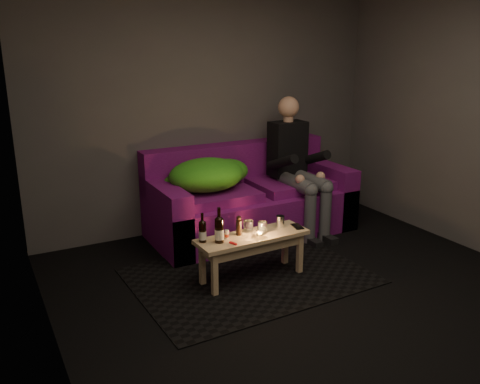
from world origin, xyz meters
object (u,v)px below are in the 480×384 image
object	(u,v)px
sofa	(249,202)
steel_cup	(280,221)
person	(296,163)
coffee_table	(252,243)
beer_bottle_a	(203,231)
beer_bottle_b	(219,230)

from	to	relation	value
sofa	steel_cup	bearing A→B (deg)	-103.06
person	steel_cup	size ratio (longest dim) A/B	13.91
coffee_table	steel_cup	size ratio (longest dim) A/B	9.74
beer_bottle_a	beer_bottle_b	size ratio (longest dim) A/B	0.84
coffee_table	beer_bottle_a	xyz separation A→B (m)	(-0.44, 0.06, 0.17)
person	steel_cup	world-z (taller)	person
beer_bottle_a	sofa	bearing A→B (deg)	44.85
person	steel_cup	bearing A→B (deg)	-131.43
sofa	coffee_table	xyz separation A→B (m)	(-0.55, -1.05, -0.00)
sofa	beer_bottle_a	world-z (taller)	sofa
sofa	beer_bottle_b	world-z (taller)	sofa
beer_bottle_b	coffee_table	bearing A→B (deg)	2.53
beer_bottle_b	beer_bottle_a	bearing A→B (deg)	148.26
sofa	coffee_table	bearing A→B (deg)	-117.68
person	beer_bottle_a	world-z (taller)	person
sofa	steel_cup	world-z (taller)	sofa
person	beer_bottle_b	distance (m)	1.64
person	steel_cup	distance (m)	1.12
steel_cup	coffee_table	bearing A→B (deg)	-169.90
coffee_table	beer_bottle_a	size ratio (longest dim) A/B	4.01
coffee_table	steel_cup	world-z (taller)	steel_cup
coffee_table	sofa	bearing A→B (deg)	62.32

